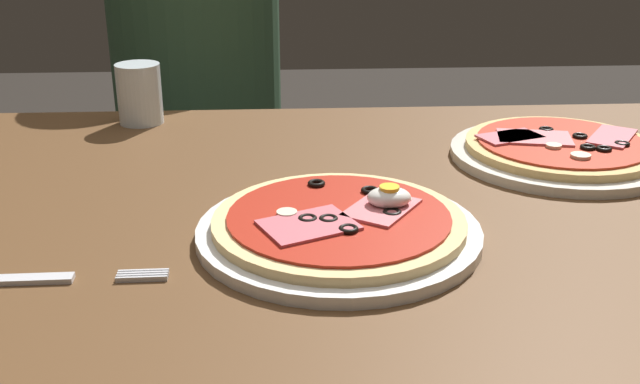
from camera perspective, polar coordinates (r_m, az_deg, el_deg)
The scene contains 6 objects.
dining_table at distance 0.88m, azimuth -1.72°, elevation -7.82°, with size 1.26×0.77×0.74m.
pizza_foreground at distance 0.74m, azimuth 1.50°, elevation -2.61°, with size 0.28×0.28×0.05m.
pizza_across_left at distance 1.01m, azimuth 17.74°, elevation 3.04°, with size 0.28×0.28×0.03m.
water_glass_near at distance 1.14m, azimuth -13.48°, elevation 6.95°, with size 0.06×0.06×0.09m.
fork at distance 0.70m, azimuth -18.89°, elevation -6.20°, with size 0.16×0.02×0.00m.
diner_person at distance 1.54m, azimuth -8.88°, elevation 2.54°, with size 0.32×0.32×1.18m.
Camera 1 is at (-0.02, -0.77, 1.06)m, focal length 42.26 mm.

